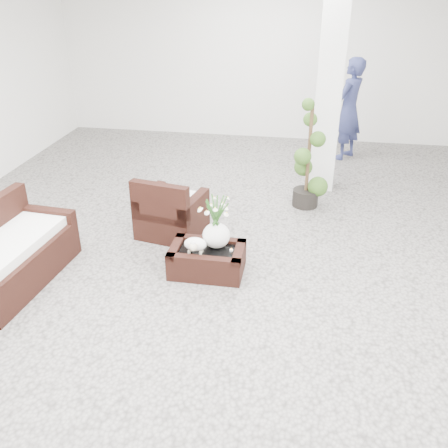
% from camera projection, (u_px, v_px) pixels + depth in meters
% --- Properties ---
extents(ground, '(11.00, 11.00, 0.00)m').
position_uv_depth(ground, '(225.00, 263.00, 6.45)').
color(ground, gray).
rests_on(ground, ground).
extents(column, '(0.40, 0.40, 3.50)m').
position_uv_depth(column, '(330.00, 84.00, 7.93)').
color(column, white).
rests_on(column, ground).
extents(coffee_table, '(0.90, 0.60, 0.31)m').
position_uv_depth(coffee_table, '(207.00, 261.00, 6.21)').
color(coffee_table, black).
rests_on(coffee_table, ground).
extents(sheep_figurine, '(0.28, 0.23, 0.21)m').
position_uv_depth(sheep_figurine, '(195.00, 246.00, 6.02)').
color(sheep_figurine, white).
rests_on(sheep_figurine, coffee_table).
extents(planter_narcissus, '(0.44, 0.44, 0.80)m').
position_uv_depth(planter_narcissus, '(216.00, 218.00, 6.03)').
color(planter_narcissus, white).
rests_on(planter_narcissus, coffee_table).
extents(tealight, '(0.04, 0.04, 0.03)m').
position_uv_depth(tealight, '(231.00, 250.00, 6.10)').
color(tealight, white).
rests_on(tealight, coffee_table).
extents(armchair, '(0.97, 0.94, 0.88)m').
position_uv_depth(armchair, '(171.00, 205.00, 7.00)').
color(armchair, black).
rests_on(armchair, ground).
extents(loveseat, '(0.96, 1.78, 0.91)m').
position_uv_depth(loveseat, '(9.00, 248.00, 5.88)').
color(loveseat, black).
rests_on(loveseat, ground).
extents(topiary, '(0.45, 0.45, 1.69)m').
position_uv_depth(topiary, '(309.00, 155.00, 7.64)').
color(topiary, '#2D4D18').
rests_on(topiary, ground).
extents(shopper, '(0.77, 0.85, 1.94)m').
position_uv_depth(shopper, '(349.00, 109.00, 9.61)').
color(shopper, navy).
rests_on(shopper, ground).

